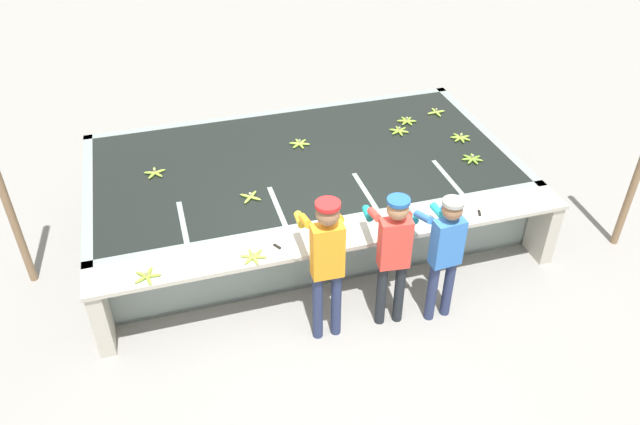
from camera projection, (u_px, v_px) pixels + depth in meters
name	position (u px, v px, depth m)	size (l,w,h in m)	color
ground_plane	(346.00, 308.00, 7.09)	(80.00, 80.00, 0.00)	gray
wash_tank	(302.00, 188.00, 8.29)	(5.41, 2.89, 0.88)	gray
work_ledge	(341.00, 252.00, 6.88)	(5.41, 0.45, 0.88)	#B7B2A3
worker_0	(327.00, 257.00, 6.17)	(0.42, 0.73, 1.74)	navy
worker_1	(393.00, 249.00, 6.37)	(0.46, 0.73, 1.64)	#1E2328
worker_2	(444.00, 248.00, 6.47)	(0.44, 0.72, 1.57)	navy
banana_bunch_floating_0	(407.00, 121.00, 8.84)	(0.28, 0.28, 0.08)	#8CB738
banana_bunch_floating_1	(299.00, 144.00, 8.32)	(0.27, 0.28, 0.08)	#93BC3D
banana_bunch_floating_2	(461.00, 138.00, 8.45)	(0.28, 0.28, 0.08)	#8CB738
banana_bunch_floating_3	(250.00, 197.00, 7.31)	(0.24, 0.24, 0.08)	#9EC642
banana_bunch_floating_4	(472.00, 159.00, 8.01)	(0.28, 0.28, 0.08)	#75A333
banana_bunch_floating_5	(155.00, 173.00, 7.74)	(0.28, 0.26, 0.08)	#93BC3D
banana_bunch_floating_6	(399.00, 131.00, 8.61)	(0.27, 0.28, 0.08)	#8CB738
banana_bunch_floating_7	(436.00, 112.00, 9.06)	(0.28, 0.28, 0.08)	#9EC642
banana_bunch_ledge_0	(147.00, 276.00, 6.19)	(0.27, 0.28, 0.08)	#8CB738
banana_bunch_ledge_1	(253.00, 256.00, 6.43)	(0.27, 0.28, 0.08)	#9EC642
knife_0	(479.00, 209.00, 7.12)	(0.15, 0.34, 0.02)	silver
knife_1	(282.00, 249.00, 6.54)	(0.21, 0.31, 0.02)	silver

